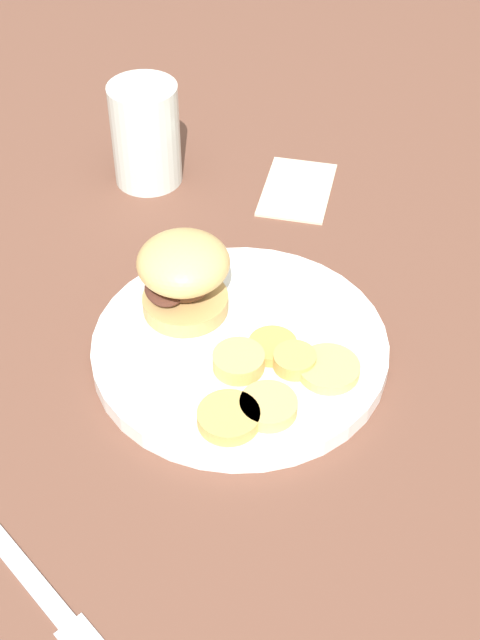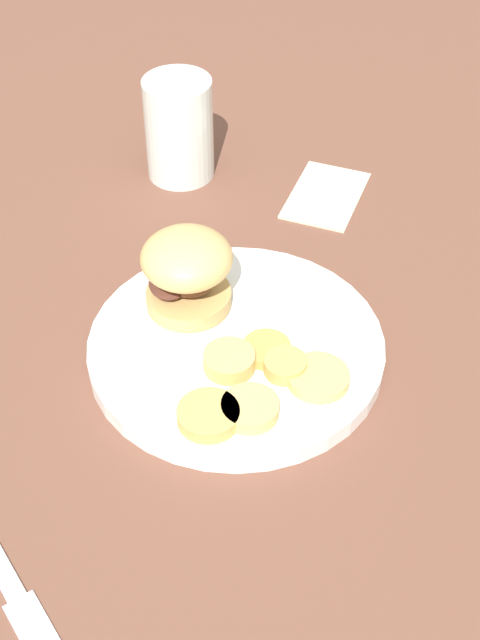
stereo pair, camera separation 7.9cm
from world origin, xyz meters
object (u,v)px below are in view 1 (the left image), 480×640
Objects in this scene: drinking_glass at (146,134)px; sandwich at (182,275)px; fork at (51,603)px; dinner_plate at (240,346)px.

sandwich is at bearing -86.06° from drinking_glass.
sandwich is 0.57× the size of fork.
drinking_glass reaches higher than dinner_plate.
fork is at bearing -101.57° from drinking_glass.
dinner_plate is 1.81× the size of fork.
fork is 1.27× the size of drinking_glass.
sandwich is 0.25m from drinking_glass.
dinner_plate is 0.31m from drinking_glass.
dinner_plate is 3.20× the size of sandwich.
sandwich reaches higher than dinner_plate.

